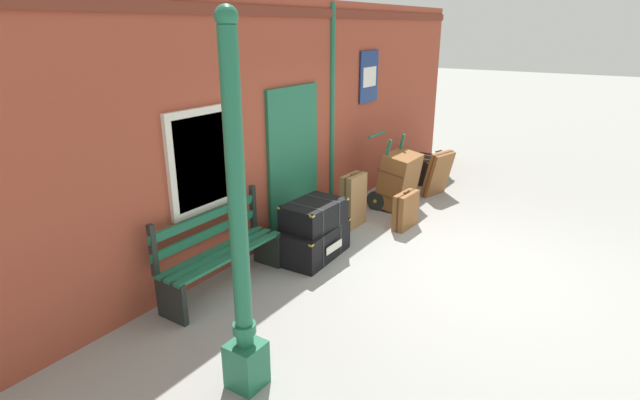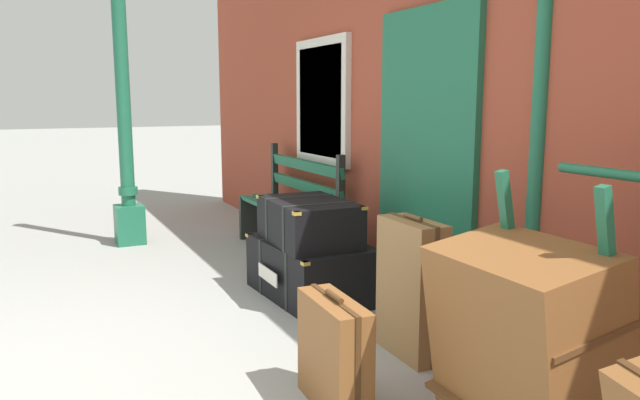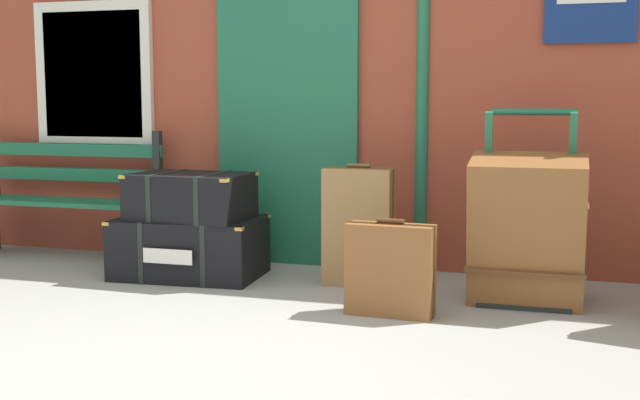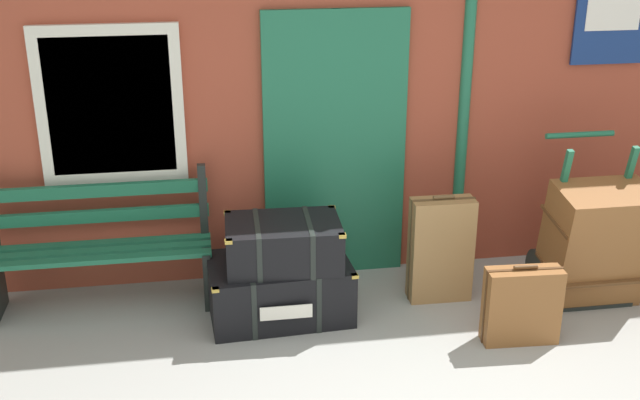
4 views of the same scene
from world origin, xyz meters
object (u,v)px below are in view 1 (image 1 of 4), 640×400
platform_bench (219,253)px  steamer_trunk_middle (314,214)px  suitcase_slate (406,210)px  porters_trolley (388,190)px  suitcase_cream (353,200)px  lamp_post (241,262)px  steamer_trunk_base (311,241)px  corner_trunk (424,169)px  large_brown_trunk (399,180)px  suitcase_oxblood (438,174)px

platform_bench → steamer_trunk_middle: 1.37m
suitcase_slate → porters_trolley: bearing=41.0°
steamer_trunk_middle → suitcase_cream: 1.21m
platform_bench → suitcase_slate: 3.02m
lamp_post → steamer_trunk_base: 2.70m
lamp_post → corner_trunk: 6.45m
platform_bench → porters_trolley: 3.62m
steamer_trunk_base → large_brown_trunk: bearing=-3.6°
porters_trolley → large_brown_trunk: size_ratio=1.28×
large_brown_trunk → suitcase_oxblood: size_ratio=1.15×
large_brown_trunk → suitcase_oxblood: large_brown_trunk is taller
steamer_trunk_middle → corner_trunk: (3.93, 0.10, -0.34)m
suitcase_slate → suitcase_cream: bearing=117.8°
lamp_post → steamer_trunk_middle: lamp_post is taller
lamp_post → suitcase_slate: size_ratio=5.16×
suitcase_slate → lamp_post: bearing=-175.0°
large_brown_trunk → porters_trolley: bearing=90.0°
steamer_trunk_middle → suitcase_oxblood: suitcase_oxblood is taller
lamp_post → large_brown_trunk: (4.68, 0.82, -0.67)m
steamer_trunk_base → suitcase_slate: bearing=-21.3°
porters_trolley → corner_trunk: bearing=1.5°
steamer_trunk_base → suitcase_slate: suitcase_slate is taller
porters_trolley → suitcase_slate: (-0.75, -0.65, -0.00)m
steamer_trunk_base → corner_trunk: 3.96m
lamp_post → porters_trolley: lamp_post is taller
lamp_post → platform_bench: (1.08, 1.34, -0.69)m
steamer_trunk_base → suitcase_cream: suitcase_cream is taller
suitcase_oxblood → suitcase_cream: bearing=165.6°
steamer_trunk_base → steamer_trunk_middle: steamer_trunk_middle is taller
steamer_trunk_base → suitcase_cream: (1.22, 0.07, 0.19)m
platform_bench → suitcase_oxblood: size_ratio=1.96×
porters_trolley → large_brown_trunk: porters_trolley is taller
steamer_trunk_base → porters_trolley: size_ratio=0.87×
lamp_post → platform_bench: 1.85m
steamer_trunk_base → suitcase_cream: 1.24m
platform_bench → porters_trolley: bearing=-5.5°
suitcase_cream → platform_bench: bearing=173.0°
steamer_trunk_base → steamer_trunk_middle: (0.03, -0.03, 0.37)m
large_brown_trunk → suitcase_cream: bearing=169.1°
porters_trolley → suitcase_slate: size_ratio=2.07×
lamp_post → suitcase_cream: lamp_post is taller
porters_trolley → suitcase_slate: 0.99m
steamer_trunk_base → suitcase_oxblood: bearing=-8.0°
large_brown_trunk → suitcase_cream: (-1.11, 0.21, -0.07)m
platform_bench → steamer_trunk_base: bearing=-16.4°
suitcase_cream → corner_trunk: size_ratio=1.19×
large_brown_trunk → suitcase_slate: (-0.75, -0.47, -0.20)m
suitcase_cream → corner_trunk: 2.74m
platform_bench → large_brown_trunk: (3.60, -0.52, 0.02)m
steamer_trunk_middle → large_brown_trunk: (2.30, -0.11, -0.11)m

